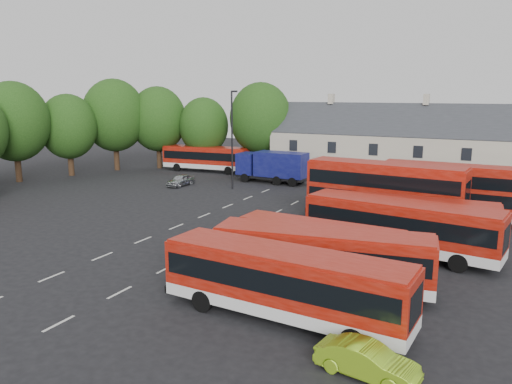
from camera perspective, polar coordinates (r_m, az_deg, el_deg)
ground at (r=37.80m, az=-10.86°, el=-4.63°), size 140.00×140.00×0.00m
lane_markings at (r=37.97m, az=-6.01°, el=-4.40°), size 5.15×33.80×0.01m
treeline at (r=64.65m, az=-15.30°, el=7.79°), size 29.92×32.59×12.01m
terrace_houses at (r=59.61m, az=18.56°, el=4.60°), size 35.70×7.13×10.06m
bus_row_a at (r=22.93m, az=3.25°, el=-9.88°), size 11.84×3.44×3.30m
bus_row_b at (r=26.57m, az=7.51°, el=-7.04°), size 11.68×4.31×3.23m
bus_row_c at (r=29.63m, az=7.20°, el=-5.62°), size 9.97×2.88×2.79m
bus_row_d at (r=33.11m, az=16.19°, el=-3.43°), size 12.54×4.48×3.47m
bus_row_e at (r=35.65m, az=17.31°, el=-2.75°), size 11.32×3.17×3.17m
bus_dd_south at (r=39.93m, az=14.48°, el=0.22°), size 12.22×3.80×4.93m
bus_dd_north at (r=43.41m, az=21.45°, el=0.37°), size 11.20×2.96×4.56m
bus_north at (r=65.64m, az=-5.69°, el=4.05°), size 11.79×3.66×3.28m
box_truck at (r=57.13m, az=1.93°, el=3.05°), size 8.27×2.74×3.59m
silver_car at (r=56.10m, az=-8.61°, el=1.36°), size 1.61×3.84×1.30m
lime_car at (r=19.70m, az=12.57°, el=-18.28°), size 3.96×1.85×1.26m
lamppost at (r=53.09m, az=-2.74°, el=6.26°), size 0.72×0.30×10.43m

